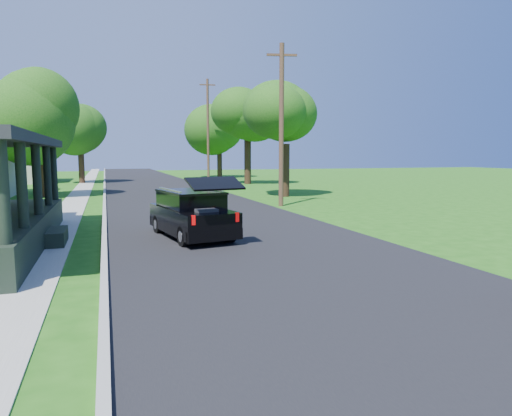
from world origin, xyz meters
name	(u,v)px	position (x,y,z in m)	size (l,w,h in m)	color
ground	(313,283)	(0.00, 0.00, 0.00)	(140.00, 140.00, 0.00)	#1E5611
street	(173,197)	(0.00, 20.00, 0.00)	(8.00, 120.00, 0.02)	black
curb	(105,199)	(-4.05, 20.00, 0.00)	(0.15, 120.00, 0.12)	#9A9A95
sidewalk	(76,200)	(-5.60, 20.00, 0.00)	(1.30, 120.00, 0.03)	gray
black_suv	(192,214)	(-1.42, 5.87, 0.76)	(2.26, 4.45, 1.98)	black
tree_left_mid	(39,109)	(-7.66, 22.78, 5.39)	(6.58, 6.75, 8.36)	black
tree_left_far	(79,124)	(-6.04, 36.51, 5.35)	(5.69, 5.39, 7.91)	black
tree_right_near	(285,113)	(6.63, 18.22, 5.13)	(5.17, 5.20, 7.62)	black
tree_right_mid	(247,112)	(8.14, 30.88, 6.35)	(6.49, 6.63, 9.33)	black
tree_right_far	(219,129)	(8.50, 42.94, 5.52)	(7.68, 7.48, 8.75)	black
utility_pole_near	(281,123)	(4.50, 13.30, 4.15)	(1.50, 0.46, 8.04)	#482D21
utility_pole_far	(208,129)	(6.18, 38.11, 5.26)	(1.60, 0.29, 10.23)	#482D21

